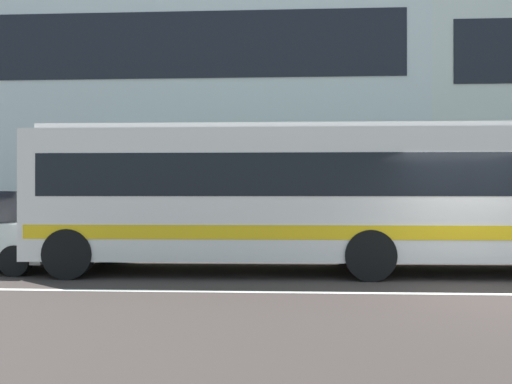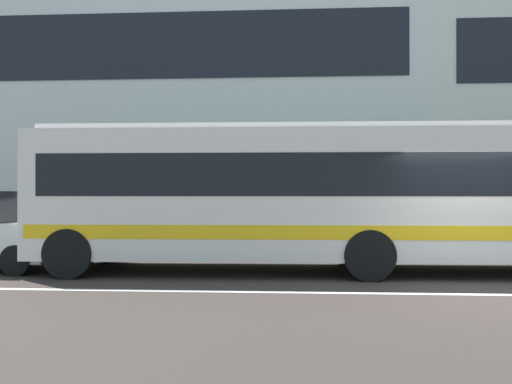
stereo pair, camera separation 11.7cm
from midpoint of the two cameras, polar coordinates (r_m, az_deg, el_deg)
ground_plane at (r=9.35m, az=26.22°, el=-10.61°), size 160.00×160.00×0.00m
lane_centre_line at (r=9.35m, az=26.22°, el=-10.58°), size 60.00×0.16×0.01m
hedge_row_far at (r=14.51m, az=1.86°, el=-4.63°), size 14.92×1.10×1.16m
apartment_block_left at (r=25.59m, az=-10.41°, el=10.22°), size 23.16×11.82×12.68m
transit_bus at (r=10.85m, az=8.15°, el=-0.06°), size 12.39×2.70×3.12m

